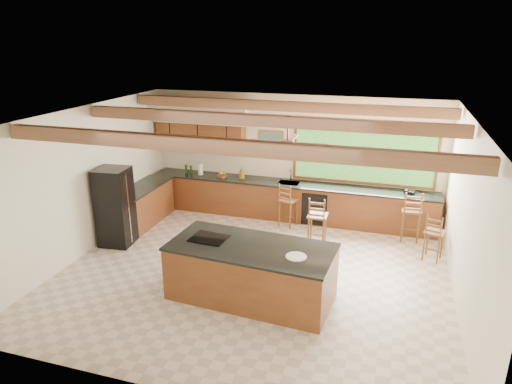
% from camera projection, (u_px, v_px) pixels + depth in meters
% --- Properties ---
extents(ground, '(7.20, 7.20, 0.00)m').
position_uv_depth(ground, '(253.00, 273.00, 8.76)').
color(ground, beige).
rests_on(ground, ground).
extents(room_shell, '(7.27, 6.54, 3.02)m').
position_uv_depth(room_shell, '(255.00, 152.00, 8.67)').
color(room_shell, white).
rests_on(room_shell, ground).
extents(counter_run, '(7.12, 3.10, 1.23)m').
position_uv_depth(counter_run, '(252.00, 202.00, 11.11)').
color(counter_run, brown).
rests_on(counter_run, ground).
extents(island, '(2.88, 1.51, 0.99)m').
position_uv_depth(island, '(251.00, 271.00, 7.82)').
color(island, brown).
rests_on(island, ground).
extents(refrigerator, '(0.73, 0.71, 1.70)m').
position_uv_depth(refrigerator, '(115.00, 207.00, 9.73)').
color(refrigerator, black).
rests_on(refrigerator, ground).
extents(bar_stool_a, '(0.48, 0.48, 1.07)m').
position_uv_depth(bar_stool_a, '(288.00, 201.00, 10.68)').
color(bar_stool_a, brown).
rests_on(bar_stool_a, ground).
extents(bar_stool_b, '(0.40, 0.40, 1.12)m').
position_uv_depth(bar_stool_b, '(317.00, 217.00, 9.67)').
color(bar_stool_b, brown).
rests_on(bar_stool_b, ground).
extents(bar_stool_c, '(0.45, 0.45, 1.17)m').
position_uv_depth(bar_stool_c, '(411.00, 212.00, 9.90)').
color(bar_stool_c, brown).
rests_on(bar_stool_c, ground).
extents(bar_stool_d, '(0.45, 0.45, 1.00)m').
position_uv_depth(bar_stool_d, '(435.00, 234.00, 9.05)').
color(bar_stool_d, brown).
rests_on(bar_stool_d, ground).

